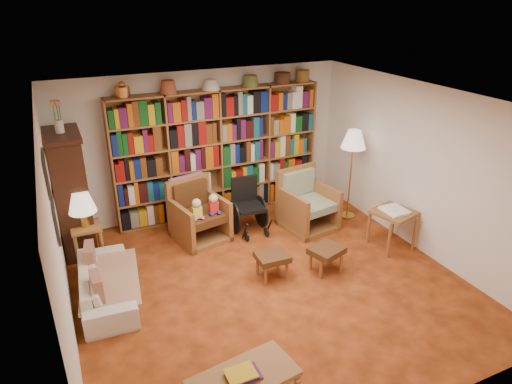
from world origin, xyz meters
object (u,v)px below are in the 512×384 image
side_table_lamp (87,235)px  side_table_papers (393,217)px  armchair_leather (198,214)px  wheelchair (248,207)px  coffee_table (244,380)px  sofa (106,283)px  armchair_sage (305,205)px  footstool_a (272,258)px  footstool_b (327,252)px  floor_lamp (353,143)px

side_table_lamp → side_table_papers: 4.56m
armchair_leather → side_table_papers: 3.05m
wheelchair → coffee_table: 3.57m
armchair_leather → coffee_table: size_ratio=0.90×
sofa → wheelchair: size_ratio=1.76×
armchair_sage → wheelchair: armchair_sage is taller
armchair_leather → coffee_table: 3.43m
sofa → coffee_table: bearing=-154.0°
footstool_a → sofa: bearing=167.8°
wheelchair → sofa: bearing=-158.2°
wheelchair → side_table_papers: 2.30m
footstool_b → floor_lamp: bearing=45.4°
side_table_lamp → armchair_leather: 1.69m
sofa → armchair_leather: (1.59, 1.08, 0.16)m
sofa → floor_lamp: floor_lamp is taller
sofa → footstool_a: bearing=-98.5°
armchair_sage → footstool_b: bearing=-108.0°
armchair_sage → footstool_b: armchair_sage is taller
armchair_leather → wheelchair: 0.83m
side_table_papers → armchair_leather: bearing=149.1°
wheelchair → footstool_b: (0.51, -1.60, -0.10)m
wheelchair → footstool_b: wheelchair is taller
sofa → armchair_leather: size_ratio=1.64×
wheelchair → floor_lamp: (1.79, -0.30, 0.95)m
armchair_sage → coffee_table: bearing=-128.8°
sofa → armchair_sage: armchair_sage is taller
footstool_b → coffee_table: coffee_table is taller
sofa → side_table_papers: (4.20, -0.48, 0.28)m
sofa → coffee_table: (0.94, -2.29, 0.10)m
side_table_lamp → floor_lamp: (4.30, -0.37, 0.92)m
side_table_lamp → armchair_leather: (1.69, 0.05, -0.04)m
side_table_lamp → sofa: bearing=-84.4°
armchair_leather → footstool_b: 2.18m
sofa → armchair_leather: bearing=-52.1°
side_table_lamp → footstool_b: bearing=-29.0°
armchair_leather → footstool_a: size_ratio=2.15×
floor_lamp → side_table_lamp: bearing=175.1°
footstool_b → coffee_table: (-1.97, -1.65, 0.03)m
armchair_sage → side_table_papers: bearing=-54.4°
footstool_b → coffee_table: bearing=-140.2°
coffee_table → side_table_papers: bearing=29.1°
footstool_a → wheelchair: bearing=79.8°
armchair_sage → footstool_a: armchair_sage is taller
footstool_b → footstool_a: bearing=166.6°
armchair_leather → armchair_sage: armchair_sage is taller
footstool_a → coffee_table: coffee_table is taller
footstool_a → footstool_b: 0.78m
footstool_a → floor_lamp: bearing=28.8°
sofa → coffee_table: sofa is taller
armchair_sage → side_table_papers: (0.85, -1.18, 0.14)m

